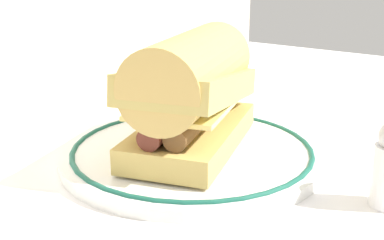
{
  "coord_description": "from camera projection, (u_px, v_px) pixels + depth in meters",
  "views": [
    {
      "loc": [
        -0.42,
        -0.29,
        0.21
      ],
      "look_at": [
        -0.01,
        0.01,
        0.04
      ],
      "focal_mm": 45.81,
      "sensor_mm": 36.0,
      "label": 1
    }
  ],
  "objects": [
    {
      "name": "ground_plane",
      "position": [
        204.0,
        158.0,
        0.55
      ],
      "size": [
        1.5,
        1.5,
        0.0
      ],
      "primitive_type": "plane",
      "color": "white"
    },
    {
      "name": "plate",
      "position": [
        192.0,
        152.0,
        0.55
      ],
      "size": [
        0.29,
        0.29,
        0.01
      ],
      "color": "white",
      "rests_on": "ground_plane"
    },
    {
      "name": "sausage_sandwich",
      "position": [
        192.0,
        90.0,
        0.52
      ],
      "size": [
        0.22,
        0.15,
        0.13
      ],
      "rotation": [
        0.0,
        0.0,
        0.32
      ],
      "color": "tan",
      "rests_on": "plate"
    }
  ]
}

